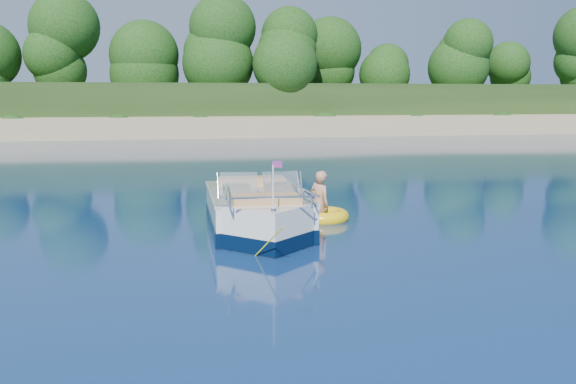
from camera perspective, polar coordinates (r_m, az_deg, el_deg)
name	(u,v)px	position (r m, az deg, el deg)	size (l,w,h in m)	color
ground	(373,248)	(12.77, 7.60, -5.00)	(160.00, 160.00, 0.00)	#0B214D
shoreline	(186,114)	(75.60, -9.02, 6.85)	(170.00, 59.00, 6.00)	#9C835B
treeline	(202,64)	(52.93, -7.67, 11.19)	(150.00, 7.12, 8.19)	black
motorboat	(258,215)	(14.15, -2.66, -2.05)	(2.24, 5.85, 1.94)	silver
tow_tube	(322,216)	(15.57, 3.07, -2.16)	(1.53, 1.53, 0.34)	yellow
boy	(318,220)	(15.51, 2.68, -2.53)	(0.59, 0.39, 1.63)	tan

